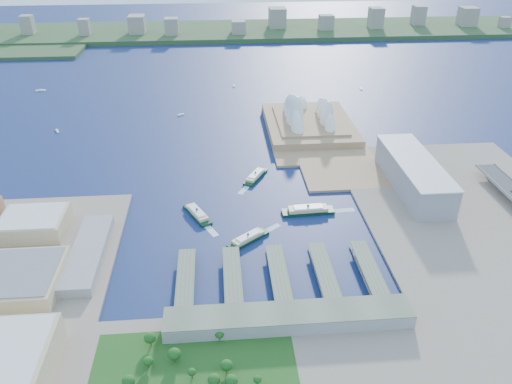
{
  "coord_description": "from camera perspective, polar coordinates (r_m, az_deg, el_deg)",
  "views": [
    {
      "loc": [
        -36.02,
        -430.6,
        294.87
      ],
      "look_at": [
        4.4,
        57.03,
        18.0
      ],
      "focal_mm": 35.0,
      "sensor_mm": 36.0,
      "label": 1
    }
  ],
  "objects": [
    {
      "name": "ground",
      "position": [
        523.13,
        0.04,
        -4.81
      ],
      "size": [
        3000.0,
        3000.0,
        0.0
      ],
      "primitive_type": "plane",
      "color": "#0F1B4A",
      "rests_on": "ground"
    },
    {
      "name": "east_land",
      "position": [
        554.18,
        26.23,
        -5.94
      ],
      "size": [
        240.0,
        500.0,
        3.0
      ],
      "primitive_type": "cube",
      "color": "gray",
      "rests_on": "ground"
    },
    {
      "name": "peninsula",
      "position": [
        763.94,
        6.51,
        6.72
      ],
      "size": [
        135.0,
        220.0,
        3.0
      ],
      "primitive_type": "cube",
      "color": "#9B7A54",
      "rests_on": "ground"
    },
    {
      "name": "far_shore",
      "position": [
        1440.33,
        -3.37,
        17.89
      ],
      "size": [
        2200.0,
        260.0,
        12.0
      ],
      "primitive_type": "cube",
      "color": "#2D4926",
      "rests_on": "ground"
    },
    {
      "name": "opera_house",
      "position": [
        770.68,
        6.18,
        9.39
      ],
      "size": [
        134.0,
        180.0,
        58.0
      ],
      "primitive_type": null,
      "color": "white",
      "rests_on": "peninsula"
    },
    {
      "name": "toaster_building",
      "position": [
        623.99,
        17.55,
        1.95
      ],
      "size": [
        45.0,
        155.0,
        35.0
      ],
      "primitive_type": "cube",
      "color": "gray",
      "rests_on": "east_land"
    },
    {
      "name": "ferry_wharves",
      "position": [
        461.72,
        2.58,
        -9.48
      ],
      "size": [
        184.0,
        90.0,
        9.3
      ],
      "primitive_type": null,
      "color": "#56634B",
      "rests_on": "ground"
    },
    {
      "name": "terminal_building",
      "position": [
        414.38,
        3.77,
        -14.2
      ],
      "size": [
        200.0,
        28.0,
        12.0
      ],
      "primitive_type": "cube",
      "color": "gray",
      "rests_on": "south_land"
    },
    {
      "name": "park",
      "position": [
        372.89,
        -7.19,
        -20.4
      ],
      "size": [
        150.0,
        110.0,
        16.0
      ],
      "primitive_type": null,
      "color": "#194714",
      "rests_on": "south_land"
    },
    {
      "name": "far_skyline",
      "position": [
        1414.32,
        -3.39,
        19.05
      ],
      "size": [
        1900.0,
        140.0,
        55.0
      ],
      "primitive_type": null,
      "color": "gray",
      "rests_on": "far_shore"
    },
    {
      "name": "ferry_a",
      "position": [
        554.14,
        -6.76,
        -2.3
      ],
      "size": [
        33.79,
        50.72,
        9.51
      ],
      "primitive_type": null,
      "rotation": [
        0.0,
        0.0,
        0.46
      ],
      "color": "black",
      "rests_on": "ground"
    },
    {
      "name": "ferry_b",
      "position": [
        628.15,
        -0.05,
        1.98
      ],
      "size": [
        34.74,
        48.59,
        9.22
      ],
      "primitive_type": null,
      "rotation": [
        0.0,
        0.0,
        -0.51
      ],
      "color": "black",
      "rests_on": "ground"
    },
    {
      "name": "ferry_c",
      "position": [
        510.42,
        -0.91,
        -5.16
      ],
      "size": [
        45.78,
        39.43,
        9.15
      ],
      "primitive_type": null,
      "rotation": [
        0.0,
        0.0,
        2.23
      ],
      "color": "black",
      "rests_on": "ground"
    },
    {
      "name": "ferry_d",
      "position": [
        558.16,
        5.96,
        -1.9
      ],
      "size": [
        58.94,
        17.61,
        11.02
      ],
      "primitive_type": null,
      "rotation": [
        0.0,
        0.0,
        1.62
      ],
      "color": "black",
      "rests_on": "ground"
    },
    {
      "name": "boat_a",
      "position": [
        825.85,
        -21.77,
        6.53
      ],
      "size": [
        8.98,
        13.86,
        2.65
      ],
      "primitive_type": null,
      "rotation": [
        0.0,
        0.0,
        0.44
      ],
      "color": "white",
      "rests_on": "ground"
    },
    {
      "name": "boat_b",
      "position": [
        841.08,
        -8.59,
        8.75
      ],
      "size": [
        10.86,
        9.57,
        2.91
      ],
      "primitive_type": null,
      "rotation": [
        0.0,
        0.0,
        2.23
      ],
      "color": "white",
      "rests_on": "ground"
    },
    {
      "name": "boat_c",
      "position": [
        981.9,
        11.91,
        11.48
      ],
      "size": [
        3.76,
        11.02,
        2.44
      ],
      "primitive_type": null,
      "rotation": [
        0.0,
        0.0,
        3.09
      ],
      "color": "white",
      "rests_on": "ground"
    },
    {
      "name": "boat_d",
      "position": [
        1034.13,
        -23.39,
        10.63
      ],
      "size": [
        18.41,
        5.12,
        3.07
      ],
      "primitive_type": null,
      "rotation": [
        0.0,
        0.0,
        1.63
      ],
      "color": "white",
      "rests_on": "ground"
    },
    {
      "name": "boat_e",
      "position": [
        978.7,
        -2.55,
        12.03
      ],
      "size": [
        4.03,
        12.03,
        2.94
      ],
      "primitive_type": null,
      "rotation": [
        0.0,
        0.0,
        0.02
      ],
      "color": "white",
      "rests_on": "ground"
    },
    {
      "name": "car_c",
      "position": [
        639.38,
        27.18,
        0.07
      ],
      "size": [
        1.64,
        4.03,
        1.17
      ],
      "primitive_type": "imported",
      "rotation": [
        0.0,
        0.0,
        3.14
      ],
      "color": "slate",
      "rests_on": "expressway"
    }
  ]
}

